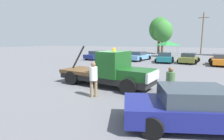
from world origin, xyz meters
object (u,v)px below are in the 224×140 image
tree_left (159,29)px  person_near_truck (170,83)px  parked_car_teal (165,57)px  parked_car_orange (221,60)px  parked_car_navy (97,55)px  parked_car_maroon (118,56)px  parked_car_skyblue (139,56)px  person_at_hood (94,77)px  parked_car_olive (189,58)px  canopy_tent_green (168,43)px  foreground_car (199,108)px  utility_pole (202,32)px  tow_truck (110,72)px  tree_right (163,31)px

tree_left → person_near_truck: bearing=-78.7°
parked_car_teal → parked_car_orange: same height
parked_car_navy → parked_car_teal: size_ratio=1.06×
parked_car_maroon → parked_car_orange: bearing=-86.8°
person_near_truck → parked_car_navy: bearing=-80.8°
parked_car_skyblue → parked_car_teal: size_ratio=1.04×
person_at_hood → parked_car_orange: 18.19m
parked_car_olive → tree_left: tree_left is taller
person_at_hood → parked_car_skyblue: 17.88m
person_near_truck → parked_car_maroon: 19.03m
canopy_tent_green → tree_left: (-2.96, 7.40, 3.05)m
person_at_hood → parked_car_navy: (-9.32, 16.59, -0.38)m
person_near_truck → parked_car_orange: bearing=-132.7°
person_at_hood → parked_car_skyblue: person_at_hood is taller
parked_car_skyblue → parked_car_orange: 10.37m
parked_car_skyblue → tree_left: (-0.14, 16.40, 4.86)m
foreground_car → utility_pole: utility_pole is taller
tow_truck → person_at_hood: (0.16, -2.21, 0.09)m
person_near_truck → tree_right: 33.24m
person_near_truck → parked_car_olive: person_near_truck is taller
parked_car_maroon → parked_car_skyblue: same height
canopy_tent_green → person_near_truck: bearing=-81.9°
foreground_car → tree_left: bearing=81.8°
foreground_car → tree_right: bearing=80.6°
parked_car_orange → canopy_tent_green: (-7.50, 10.03, 1.81)m
tree_right → parked_car_navy: bearing=-113.8°
parked_car_olive → parked_car_teal: bearing=102.8°
tree_left → parked_car_teal: bearing=-76.8°
tree_left → parked_car_maroon: bearing=-99.4°
parked_car_maroon → tow_truck: bearing=-154.0°
parked_car_maroon → person_near_truck: bearing=-145.3°
person_at_hood → tree_left: tree_left is taller
person_at_hood → canopy_tent_green: canopy_tent_green is taller
tow_truck → foreground_car: tow_truck is taller
tree_left → canopy_tent_green: bearing=-68.2°
parked_car_teal → parked_car_olive: (3.00, 0.32, -0.00)m
parked_car_teal → canopy_tent_green: size_ratio=1.33×
parked_car_teal → parked_car_orange: bearing=-100.5°
tree_right → tree_left: bearing=133.4°
foreground_car → person_near_truck: size_ratio=3.11×
foreground_car → tree_left: 36.45m
parked_car_skyblue → parked_car_orange: (10.32, -1.03, -0.00)m
foreground_car → tree_right: tree_right is taller
parked_car_maroon → tree_left: 18.00m
parked_car_maroon → parked_car_orange: 13.30m
parked_car_navy → parked_car_teal: bearing=-80.2°
person_near_truck → person_at_hood: person_at_hood is taller
person_near_truck → parked_car_orange: size_ratio=0.36×
parked_car_skyblue → parked_car_orange: same height
canopy_tent_green → foreground_car: bearing=-80.1°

